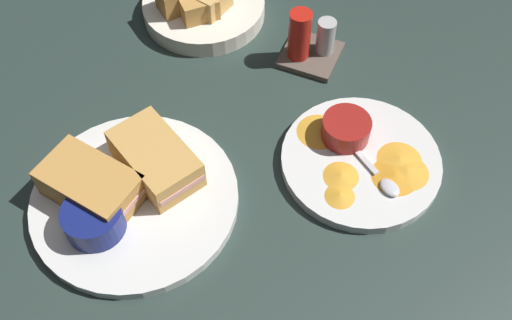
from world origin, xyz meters
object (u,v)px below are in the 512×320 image
at_px(sandwich_half_near, 157,159).
at_px(condiment_caddy, 309,42).
at_px(spoon_by_gravy_ramekin, 384,181).
at_px(bread_basket_rear, 202,7).
at_px(ramekin_dark_sauce, 93,219).
at_px(plate_sandwich_main, 135,199).
at_px(sandwich_half_far, 91,185).
at_px(spoon_by_dark_ramekin, 129,195).
at_px(ramekin_light_gravy, 346,128).
at_px(plate_chips_companion, 361,161).

distance_m(sandwich_half_near, condiment_caddy, 0.32).
height_order(spoon_by_gravy_ramekin, bread_basket_rear, bread_basket_rear).
bearing_deg(ramekin_dark_sauce, bread_basket_rear, 97.77).
bearing_deg(plate_sandwich_main, sandwich_half_far, -160.47).
bearing_deg(bread_basket_rear, condiment_caddy, -6.31).
bearing_deg(spoon_by_dark_ramekin, ramekin_light_gravy, 41.87).
bearing_deg(ramekin_light_gravy, bread_basket_rear, 151.73).
height_order(plate_sandwich_main, sandwich_half_near, sandwich_half_near).
bearing_deg(ramekin_dark_sauce, sandwich_half_near, 74.65).
bearing_deg(spoon_by_dark_ramekin, bread_basket_rear, 101.17).
relative_size(sandwich_half_near, spoon_by_dark_ramekin, 1.52).
bearing_deg(bread_basket_rear, ramekin_light_gravy, -28.27).
xyz_separation_m(sandwich_half_far, ramekin_dark_sauce, (0.03, -0.04, -0.00)).
xyz_separation_m(plate_sandwich_main, plate_chips_companion, (0.26, 0.18, 0.00)).
distance_m(sandwich_half_far, ramekin_light_gravy, 0.36).
xyz_separation_m(plate_chips_companion, spoon_by_gravy_ramekin, (0.04, -0.03, 0.01)).
height_order(plate_sandwich_main, spoon_by_gravy_ramekin, spoon_by_gravy_ramekin).
height_order(sandwich_half_near, condiment_caddy, condiment_caddy).
distance_m(plate_sandwich_main, plate_chips_companion, 0.32).
bearing_deg(plate_chips_companion, ramekin_light_gravy, 140.19).
relative_size(ramekin_dark_sauce, spoon_by_gravy_ramekin, 0.88).
distance_m(ramekin_dark_sauce, spoon_by_gravy_ramekin, 0.39).
distance_m(sandwich_half_far, spoon_by_dark_ramekin, 0.05).
bearing_deg(sandwich_half_far, spoon_by_dark_ramekin, 19.26).
bearing_deg(sandwich_half_far, condiment_caddy, 65.23).
xyz_separation_m(ramekin_dark_sauce, spoon_by_gravy_ramekin, (0.33, 0.21, -0.02)).
bearing_deg(plate_chips_companion, spoon_by_dark_ramekin, -145.86).
relative_size(ramekin_dark_sauce, ramekin_light_gravy, 1.11).
distance_m(spoon_by_dark_ramekin, condiment_caddy, 0.38).
height_order(ramekin_dark_sauce, condiment_caddy, condiment_caddy).
distance_m(spoon_by_gravy_ramekin, condiment_caddy, 0.27).
bearing_deg(ramekin_dark_sauce, ramekin_light_gravy, 46.95).
height_order(spoon_by_dark_ramekin, bread_basket_rear, bread_basket_rear).
height_order(plate_sandwich_main, ramekin_light_gravy, ramekin_light_gravy).
xyz_separation_m(sandwich_half_near, condiment_caddy, (0.11, 0.30, -0.01)).
height_order(plate_sandwich_main, condiment_caddy, condiment_caddy).
xyz_separation_m(plate_sandwich_main, condiment_caddy, (0.12, 0.35, 0.03)).
distance_m(sandwich_half_far, plate_chips_companion, 0.37).
bearing_deg(plate_sandwich_main, spoon_by_dark_ramekin, -158.50).
xyz_separation_m(sandwich_half_near, ramekin_light_gravy, (0.22, 0.16, -0.01)).
relative_size(plate_chips_companion, bread_basket_rear, 1.08).
height_order(plate_chips_companion, spoon_by_gravy_ramekin, spoon_by_gravy_ramekin).
distance_m(spoon_by_dark_ramekin, spoon_by_gravy_ramekin, 0.35).
height_order(sandwich_half_near, ramekin_dark_sauce, sandwich_half_near).
relative_size(spoon_by_dark_ramekin, spoon_by_gravy_ramekin, 1.11).
relative_size(sandwich_half_near, ramekin_light_gravy, 2.14).
bearing_deg(sandwich_half_far, plate_chips_companion, 32.27).
height_order(spoon_by_dark_ramekin, ramekin_light_gravy, ramekin_light_gravy).
height_order(sandwich_half_far, spoon_by_dark_ramekin, sandwich_half_far).
distance_m(sandwich_half_near, ramekin_light_gravy, 0.27).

